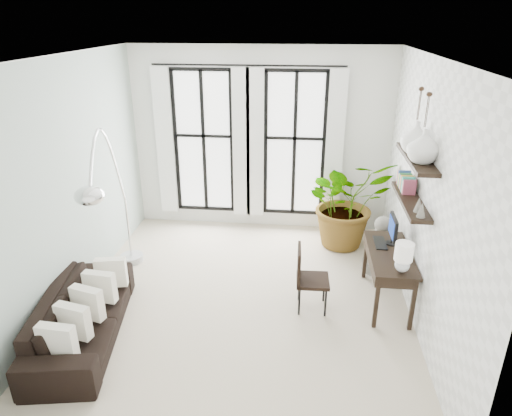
# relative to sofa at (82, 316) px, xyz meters

# --- Properties ---
(floor) EXTENTS (5.00, 5.00, 0.00)m
(floor) POSITION_rel_sofa_xyz_m (1.80, 0.98, -0.31)
(floor) COLOR beige
(floor) RESTS_ON ground
(ceiling) EXTENTS (5.00, 5.00, 0.00)m
(ceiling) POSITION_rel_sofa_xyz_m (1.80, 0.98, 2.89)
(ceiling) COLOR white
(ceiling) RESTS_ON wall_back
(wall_left) EXTENTS (0.00, 5.00, 5.00)m
(wall_left) POSITION_rel_sofa_xyz_m (-0.45, 0.98, 1.29)
(wall_left) COLOR #A0B3A9
(wall_left) RESTS_ON floor
(wall_right) EXTENTS (0.00, 5.00, 5.00)m
(wall_right) POSITION_rel_sofa_xyz_m (4.05, 0.98, 1.29)
(wall_right) COLOR white
(wall_right) RESTS_ON floor
(wall_back) EXTENTS (4.50, 0.00, 4.50)m
(wall_back) POSITION_rel_sofa_xyz_m (1.80, 3.48, 1.29)
(wall_back) COLOR white
(wall_back) RESTS_ON floor
(windows) EXTENTS (3.26, 0.13, 2.65)m
(windows) POSITION_rel_sofa_xyz_m (1.60, 3.41, 1.25)
(windows) COLOR white
(windows) RESTS_ON wall_back
(wall_shelves) EXTENTS (0.25, 1.30, 0.60)m
(wall_shelves) POSITION_rel_sofa_xyz_m (3.91, 1.20, 1.42)
(wall_shelves) COLOR black
(wall_shelves) RESTS_ON wall_right
(sofa) EXTENTS (1.18, 2.23, 0.62)m
(sofa) POSITION_rel_sofa_xyz_m (0.00, 0.00, 0.00)
(sofa) COLOR black
(sofa) RESTS_ON floor
(throw_pillows) EXTENTS (0.40, 1.52, 0.40)m
(throw_pillows) POSITION_rel_sofa_xyz_m (0.10, 0.00, 0.19)
(throw_pillows) COLOR white
(throw_pillows) RESTS_ON sofa
(plant) EXTENTS (1.73, 1.62, 1.55)m
(plant) POSITION_rel_sofa_xyz_m (3.30, 2.84, 0.46)
(plant) COLOR #2D7228
(plant) RESTS_ON floor
(desk) EXTENTS (0.55, 1.29, 1.15)m
(desk) POSITION_rel_sofa_xyz_m (3.75, 1.11, 0.40)
(desk) COLOR black
(desk) RESTS_ON floor
(desk_chair) EXTENTS (0.44, 0.44, 0.89)m
(desk_chair) POSITION_rel_sofa_xyz_m (2.67, 0.90, 0.20)
(desk_chair) COLOR black
(desk_chair) RESTS_ON floor
(arc_lamp) EXTENTS (0.74, 2.16, 2.40)m
(arc_lamp) POSITION_rel_sofa_xyz_m (0.10, 0.95, 1.56)
(arc_lamp) COLOR silver
(arc_lamp) RESTS_ON floor
(buddha) EXTENTS (0.50, 0.50, 0.90)m
(buddha) POSITION_rel_sofa_xyz_m (3.78, 2.01, 0.07)
(buddha) COLOR gray
(buddha) RESTS_ON floor
(vase_a) EXTENTS (0.37, 0.37, 0.38)m
(vase_a) POSITION_rel_sofa_xyz_m (3.91, 0.91, 1.96)
(vase_a) COLOR white
(vase_a) RESTS_ON shelf_upper
(vase_b) EXTENTS (0.37, 0.37, 0.38)m
(vase_b) POSITION_rel_sofa_xyz_m (3.91, 1.31, 1.96)
(vase_b) COLOR white
(vase_b) RESTS_ON shelf_upper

